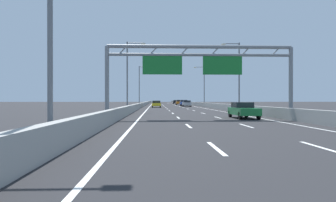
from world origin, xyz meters
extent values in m
plane|color=#262628|center=(0.00, 100.00, 0.00)|extent=(260.00, 260.00, 0.00)
cube|color=white|center=(-1.80, 12.50, 0.01)|extent=(0.16, 3.00, 0.01)
cube|color=white|center=(-1.80, 21.50, 0.01)|extent=(0.16, 3.00, 0.01)
cube|color=white|center=(-1.80, 30.50, 0.01)|extent=(0.16, 3.00, 0.01)
cube|color=white|center=(-1.80, 39.50, 0.01)|extent=(0.16, 3.00, 0.01)
cube|color=white|center=(-1.80, 48.50, 0.01)|extent=(0.16, 3.00, 0.01)
cube|color=white|center=(-1.80, 57.50, 0.01)|extent=(0.16, 3.00, 0.01)
cube|color=white|center=(-1.80, 66.50, 0.01)|extent=(0.16, 3.00, 0.01)
cube|color=white|center=(-1.80, 75.50, 0.01)|extent=(0.16, 3.00, 0.01)
cube|color=white|center=(-1.80, 84.50, 0.01)|extent=(0.16, 3.00, 0.01)
cube|color=white|center=(-1.80, 93.50, 0.01)|extent=(0.16, 3.00, 0.01)
cube|color=white|center=(-1.80, 102.50, 0.01)|extent=(0.16, 3.00, 0.01)
cube|color=white|center=(-1.80, 111.50, 0.01)|extent=(0.16, 3.00, 0.01)
cube|color=white|center=(-1.80, 120.50, 0.01)|extent=(0.16, 3.00, 0.01)
cube|color=white|center=(-1.80, 129.50, 0.01)|extent=(0.16, 3.00, 0.01)
cube|color=white|center=(-1.80, 138.50, 0.01)|extent=(0.16, 3.00, 0.01)
cube|color=white|center=(-1.80, 147.50, 0.01)|extent=(0.16, 3.00, 0.01)
cube|color=white|center=(-1.80, 156.50, 0.01)|extent=(0.16, 3.00, 0.01)
cube|color=white|center=(1.80, 12.50, 0.01)|extent=(0.16, 3.00, 0.01)
cube|color=white|center=(1.80, 21.50, 0.01)|extent=(0.16, 3.00, 0.01)
cube|color=white|center=(1.80, 30.50, 0.01)|extent=(0.16, 3.00, 0.01)
cube|color=white|center=(1.80, 39.50, 0.01)|extent=(0.16, 3.00, 0.01)
cube|color=white|center=(1.80, 48.50, 0.01)|extent=(0.16, 3.00, 0.01)
cube|color=white|center=(1.80, 57.50, 0.01)|extent=(0.16, 3.00, 0.01)
cube|color=white|center=(1.80, 66.50, 0.01)|extent=(0.16, 3.00, 0.01)
cube|color=white|center=(1.80, 75.50, 0.01)|extent=(0.16, 3.00, 0.01)
cube|color=white|center=(1.80, 84.50, 0.01)|extent=(0.16, 3.00, 0.01)
cube|color=white|center=(1.80, 93.50, 0.01)|extent=(0.16, 3.00, 0.01)
cube|color=white|center=(1.80, 102.50, 0.01)|extent=(0.16, 3.00, 0.01)
cube|color=white|center=(1.80, 111.50, 0.01)|extent=(0.16, 3.00, 0.01)
cube|color=white|center=(1.80, 120.50, 0.01)|extent=(0.16, 3.00, 0.01)
cube|color=white|center=(1.80, 129.50, 0.01)|extent=(0.16, 3.00, 0.01)
cube|color=white|center=(1.80, 138.50, 0.01)|extent=(0.16, 3.00, 0.01)
cube|color=white|center=(1.80, 147.50, 0.01)|extent=(0.16, 3.00, 0.01)
cube|color=white|center=(1.80, 156.50, 0.01)|extent=(0.16, 3.00, 0.01)
cube|color=white|center=(-5.25, 88.00, 0.01)|extent=(0.16, 176.00, 0.01)
cube|color=white|center=(5.25, 88.00, 0.01)|extent=(0.16, 176.00, 0.01)
cube|color=#9E9E99|center=(-6.90, 110.00, 0.47)|extent=(0.45, 220.00, 0.95)
cube|color=#9E9E99|center=(6.90, 110.00, 0.47)|extent=(0.45, 220.00, 0.95)
cylinder|color=gray|center=(-7.98, 29.26, 3.10)|extent=(0.36, 0.36, 6.20)
cylinder|color=gray|center=(7.98, 29.26, 3.10)|extent=(0.36, 0.36, 6.20)
cylinder|color=gray|center=(0.00, 29.26, 6.20)|extent=(15.97, 0.32, 0.32)
cylinder|color=gray|center=(0.00, 29.26, 5.50)|extent=(15.97, 0.26, 0.26)
cylinder|color=gray|center=(-6.65, 29.26, 5.85)|extent=(0.74, 0.10, 0.74)
cylinder|color=gray|center=(-3.99, 29.26, 5.85)|extent=(0.74, 0.10, 0.74)
cylinder|color=gray|center=(-1.33, 29.26, 5.85)|extent=(0.74, 0.10, 0.74)
cylinder|color=gray|center=(1.33, 29.26, 5.85)|extent=(0.74, 0.10, 0.74)
cylinder|color=gray|center=(3.99, 29.26, 5.85)|extent=(0.74, 0.10, 0.74)
cylinder|color=gray|center=(6.65, 29.26, 5.85)|extent=(0.74, 0.10, 0.74)
cube|color=#19752D|center=(-3.25, 29.26, 4.60)|extent=(3.40, 0.12, 1.60)
cube|color=#19752D|center=(1.96, 29.26, 4.60)|extent=(3.40, 0.12, 1.60)
cylinder|color=slate|center=(-7.70, 13.77, 4.75)|extent=(0.20, 0.20, 9.50)
cylinder|color=slate|center=(-7.70, 45.39, 4.75)|extent=(0.20, 0.20, 9.50)
cylinder|color=slate|center=(-6.60, 45.39, 9.35)|extent=(2.20, 0.12, 0.12)
cube|color=#F2EAC6|center=(-5.50, 45.39, 9.25)|extent=(0.56, 0.28, 0.20)
cylinder|color=slate|center=(7.70, 45.39, 4.75)|extent=(0.20, 0.20, 9.50)
cylinder|color=slate|center=(6.60, 45.39, 9.35)|extent=(2.20, 0.12, 0.12)
cube|color=#F2EAC6|center=(5.50, 45.39, 9.25)|extent=(0.56, 0.28, 0.20)
cylinder|color=slate|center=(-7.70, 77.02, 4.75)|extent=(0.20, 0.20, 9.50)
cylinder|color=slate|center=(-6.60, 77.02, 9.35)|extent=(2.20, 0.12, 0.12)
cube|color=#F2EAC6|center=(-5.50, 77.02, 9.25)|extent=(0.56, 0.28, 0.20)
cylinder|color=slate|center=(7.70, 77.02, 4.75)|extent=(0.20, 0.20, 9.50)
cylinder|color=slate|center=(6.60, 77.02, 9.35)|extent=(2.20, 0.12, 0.12)
cube|color=#F2EAC6|center=(5.50, 77.02, 9.25)|extent=(0.56, 0.28, 0.20)
cube|color=orange|center=(3.47, 101.08, 0.68)|extent=(1.90, 4.29, 0.71)
cube|color=black|center=(3.47, 100.96, 1.28)|extent=(1.67, 1.80, 0.49)
cylinder|color=black|center=(2.63, 102.68, 0.32)|extent=(0.22, 0.64, 0.64)
cylinder|color=black|center=(4.31, 102.68, 0.32)|extent=(0.22, 0.64, 0.64)
cylinder|color=black|center=(2.63, 99.48, 0.32)|extent=(0.22, 0.64, 0.64)
cylinder|color=black|center=(4.31, 99.48, 0.32)|extent=(0.22, 0.64, 0.64)
cube|color=black|center=(3.64, 121.30, 0.67)|extent=(1.83, 4.59, 0.69)
cube|color=black|center=(3.64, 121.40, 1.23)|extent=(1.61, 1.88, 0.44)
cylinder|color=black|center=(2.84, 123.04, 0.32)|extent=(0.22, 0.64, 0.64)
cylinder|color=black|center=(4.44, 123.04, 0.32)|extent=(0.22, 0.64, 0.64)
cylinder|color=black|center=(2.84, 119.55, 0.32)|extent=(0.22, 0.64, 0.64)
cylinder|color=black|center=(4.44, 119.55, 0.32)|extent=(0.22, 0.64, 0.64)
cube|color=#2347AD|center=(3.55, 84.86, 0.67)|extent=(1.86, 4.39, 0.70)
cube|color=black|center=(3.55, 85.00, 1.28)|extent=(1.64, 1.90, 0.51)
cylinder|color=black|center=(2.73, 86.50, 0.32)|extent=(0.22, 0.64, 0.64)
cylinder|color=black|center=(4.37, 86.50, 0.32)|extent=(0.22, 0.64, 0.64)
cylinder|color=black|center=(2.73, 83.22, 0.32)|extent=(0.22, 0.64, 0.64)
cylinder|color=black|center=(4.37, 83.22, 0.32)|extent=(0.22, 0.64, 0.64)
cube|color=#1E7A38|center=(3.81, 29.27, 0.62)|extent=(1.74, 4.60, 0.61)
cube|color=black|center=(3.81, 29.67, 1.16)|extent=(1.53, 1.98, 0.48)
cylinder|color=black|center=(3.05, 31.02, 0.32)|extent=(0.22, 0.64, 0.64)
cylinder|color=black|center=(4.57, 31.02, 0.32)|extent=(0.22, 0.64, 0.64)
cylinder|color=black|center=(3.05, 27.52, 0.32)|extent=(0.22, 0.64, 0.64)
cylinder|color=black|center=(4.57, 27.52, 0.32)|extent=(0.22, 0.64, 0.64)
cube|color=#A8ADB2|center=(3.37, 75.59, 0.66)|extent=(1.81, 4.48, 0.67)
cube|color=black|center=(3.37, 75.03, 1.21)|extent=(1.59, 1.91, 0.44)
cylinder|color=black|center=(2.58, 77.28, 0.32)|extent=(0.22, 0.64, 0.64)
cylinder|color=black|center=(4.16, 77.28, 0.32)|extent=(0.22, 0.64, 0.64)
cylinder|color=black|center=(2.58, 73.90, 0.32)|extent=(0.22, 0.64, 0.64)
cylinder|color=black|center=(4.16, 73.90, 0.32)|extent=(0.22, 0.64, 0.64)
cube|color=yellow|center=(-3.68, 67.97, 0.62)|extent=(1.83, 4.14, 0.61)
cube|color=black|center=(-3.68, 68.03, 1.17)|extent=(1.61, 1.75, 0.48)
cylinder|color=black|center=(-4.49, 69.49, 0.32)|extent=(0.22, 0.64, 0.64)
cylinder|color=black|center=(-2.88, 69.49, 0.32)|extent=(0.22, 0.64, 0.64)
cylinder|color=black|center=(-4.49, 66.45, 0.32)|extent=(0.22, 0.64, 0.64)
cylinder|color=black|center=(-2.88, 66.45, 0.32)|extent=(0.22, 0.64, 0.64)
camera|label=1|loc=(-3.82, 1.94, 1.64)|focal=34.00mm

